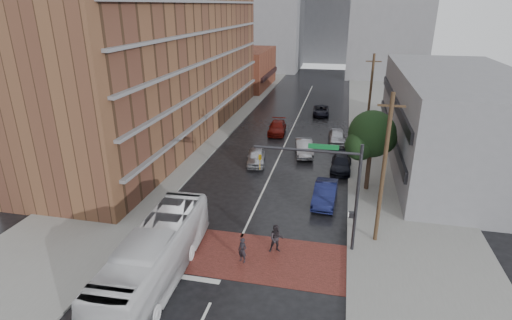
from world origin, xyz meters
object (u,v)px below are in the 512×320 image
at_px(car_travel_a, 256,157).
at_px(suv_travel, 321,111).
at_px(pedestrian_a, 242,250).
at_px(pedestrian_b, 276,239).
at_px(car_parked_far, 337,137).
at_px(car_parked_near, 325,193).
at_px(car_parked_mid, 341,163).
at_px(car_travel_c, 277,128).
at_px(car_travel_b, 304,147).
at_px(transit_bus, 155,256).

distance_m(car_travel_a, suv_travel, 20.82).
xyz_separation_m(pedestrian_a, pedestrian_b, (1.82, 1.49, 0.14)).
bearing_deg(car_parked_far, car_parked_near, -95.75).
distance_m(car_travel_a, car_parked_far, 11.07).
xyz_separation_m(car_travel_a, car_parked_mid, (8.22, 0.13, -0.07)).
bearing_deg(car_travel_c, car_travel_b, -63.89).
xyz_separation_m(car_travel_c, suv_travel, (4.66, 9.83, -0.05)).
height_order(pedestrian_b, car_parked_near, pedestrian_b).
height_order(pedestrian_b, car_travel_c, pedestrian_b).
height_order(transit_bus, car_parked_near, transit_bus).
relative_size(transit_bus, car_parked_near, 2.39).
bearing_deg(pedestrian_b, car_parked_near, 55.43).
relative_size(suv_travel, car_parked_far, 1.04).
xyz_separation_m(transit_bus, pedestrian_b, (6.13, 4.27, -0.66)).
xyz_separation_m(car_travel_c, car_parked_mid, (7.89, -10.24, -0.04)).
bearing_deg(suv_travel, car_travel_c, -118.58).
relative_size(pedestrian_a, car_travel_a, 0.37).
bearing_deg(car_parked_mid, transit_bus, -116.18).
relative_size(transit_bus, car_travel_c, 2.34).
distance_m(pedestrian_a, car_travel_b, 19.62).
distance_m(transit_bus, pedestrian_a, 5.18).
bearing_deg(car_travel_c, car_parked_far, -22.10).
height_order(car_travel_b, car_parked_near, car_parked_near).
height_order(suv_travel, car_parked_far, car_parked_far).
distance_m(pedestrian_b, suv_travel, 34.69).
xyz_separation_m(transit_bus, car_travel_c, (1.95, 29.12, -0.89)).
relative_size(car_travel_c, suv_travel, 1.04).
relative_size(car_travel_b, car_parked_near, 0.99).
xyz_separation_m(transit_bus, suv_travel, (6.61, 38.96, -0.95)).
bearing_deg(suv_travel, car_parked_mid, -84.09).
relative_size(pedestrian_a, car_parked_far, 0.35).
relative_size(suv_travel, car_parked_mid, 1.03).
height_order(suv_travel, car_parked_mid, car_parked_mid).
xyz_separation_m(car_travel_b, car_parked_far, (3.26, 4.47, -0.01)).
height_order(suv_travel, car_parked_near, car_parked_near).
height_order(car_travel_a, car_parked_mid, car_travel_a).
xyz_separation_m(car_travel_c, car_parked_near, (6.79, -17.31, 0.08)).
xyz_separation_m(car_travel_b, car_parked_near, (2.79, -10.52, 0.01)).
bearing_deg(car_parked_far, transit_bus, -112.91).
xyz_separation_m(car_parked_near, car_parked_mid, (1.10, 7.07, -0.12)).
relative_size(car_travel_a, car_travel_b, 0.91).
bearing_deg(transit_bus, suv_travel, 78.01).
xyz_separation_m(car_travel_c, car_parked_far, (7.26, -2.32, 0.06)).
relative_size(transit_bus, car_travel_a, 2.64).
height_order(car_travel_a, car_travel_b, car_travel_b).
height_order(car_parked_near, car_parked_far, car_parked_near).
distance_m(transit_bus, car_travel_a, 18.84).
bearing_deg(car_travel_b, car_travel_a, -150.22).
bearing_deg(car_parked_far, car_parked_mid, -89.42).
height_order(car_travel_b, car_travel_c, car_travel_b).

